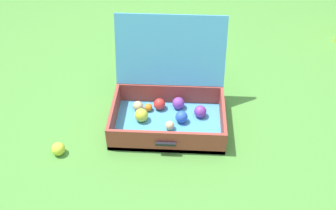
# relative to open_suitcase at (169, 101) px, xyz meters

# --- Properties ---
(ground_plane) EXTENTS (16.00, 16.00, 0.00)m
(ground_plane) POSITION_rel_open_suitcase_xyz_m (-0.06, -0.00, -0.13)
(ground_plane) COLOR #4C8C38
(open_suitcase) EXTENTS (0.65, 0.58, 0.56)m
(open_suitcase) POSITION_rel_open_suitcase_xyz_m (0.00, 0.00, 0.00)
(open_suitcase) COLOR #4799C6
(open_suitcase) RESTS_ON ground
(stray_ball_on_grass) EXTENTS (0.07, 0.07, 0.07)m
(stray_ball_on_grass) POSITION_rel_open_suitcase_xyz_m (-0.59, -0.33, -0.09)
(stray_ball_on_grass) COLOR #CCDB38
(stray_ball_on_grass) RESTS_ON ground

